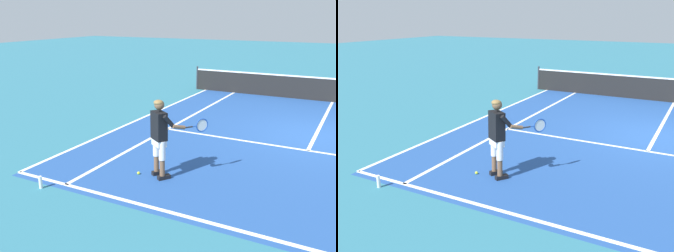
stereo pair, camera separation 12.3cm
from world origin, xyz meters
TOP-DOWN VIEW (x-y plane):
  - ground_plane at (0.00, 0.00)m, footprint 80.00×80.00m
  - court_inner_surface at (0.00, -0.50)m, footprint 10.98×11.29m
  - line_baseline at (0.00, -5.95)m, footprint 10.98×0.10m
  - line_service at (0.00, -1.46)m, footprint 8.23×0.10m
  - line_centre_service at (0.00, 1.74)m, footprint 0.10×6.40m
  - line_singles_left at (-4.12, -0.50)m, footprint 0.10×10.89m
  - line_doubles_left at (-5.49, -0.50)m, footprint 0.10×10.89m
  - tennis_net at (0.00, 4.94)m, footprint 11.96×0.08m
  - tennis_player at (-2.57, -4.68)m, footprint 1.08×0.86m
  - tennis_ball_near_feet at (-3.07, -4.79)m, footprint 0.07×0.07m
  - water_bottle at (-4.45, -6.31)m, footprint 0.07×0.07m

SIDE VIEW (x-z plane):
  - ground_plane at x=0.00m, z-range 0.00..0.00m
  - court_inner_surface at x=0.00m, z-range 0.00..0.00m
  - line_baseline at x=0.00m, z-range 0.00..0.01m
  - line_service at x=0.00m, z-range 0.00..0.01m
  - line_centre_service at x=0.00m, z-range 0.00..0.01m
  - line_singles_left at x=-4.12m, z-range 0.00..0.01m
  - line_doubles_left at x=-5.49m, z-range 0.00..0.01m
  - tennis_ball_near_feet at x=-3.07m, z-range 0.00..0.07m
  - water_bottle at x=-4.45m, z-range 0.00..0.26m
  - tennis_net at x=0.00m, z-range -0.04..1.03m
  - tennis_player at x=-2.57m, z-range 0.13..1.85m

